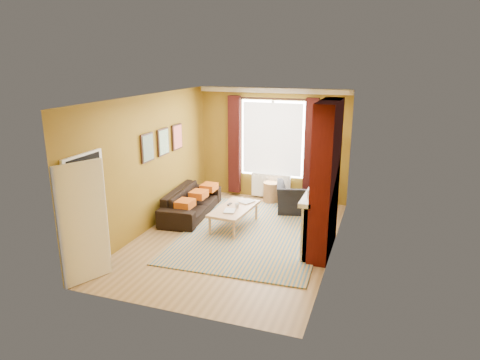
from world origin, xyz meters
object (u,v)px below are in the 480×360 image
at_px(sofa, 191,202).
at_px(floor_lamp, 333,151).
at_px(coffee_table, 234,210).
at_px(wicker_stool, 271,192).
at_px(armchair, 300,198).

relative_size(sofa, floor_lamp, 1.16).
distance_m(coffee_table, floor_lamp, 2.78).
bearing_deg(sofa, floor_lamp, -68.48).
xyz_separation_m(coffee_table, wicker_stool, (0.31, 1.88, -0.14)).
distance_m(sofa, floor_lamp, 3.51).
distance_m(sofa, coffee_table, 1.26).
bearing_deg(floor_lamp, armchair, -143.51).
height_order(armchair, wicker_stool, armchair).
relative_size(sofa, armchair, 1.97).
bearing_deg(armchair, sofa, 9.83).
xyz_separation_m(armchair, coffee_table, (-1.12, -1.39, 0.05)).
distance_m(wicker_stool, floor_lamp, 1.87).
relative_size(sofa, coffee_table, 1.51).
bearing_deg(coffee_table, floor_lamp, 51.11).
height_order(sofa, floor_lamp, floor_lamp).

